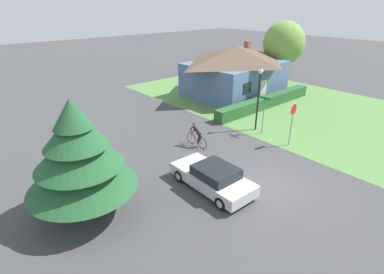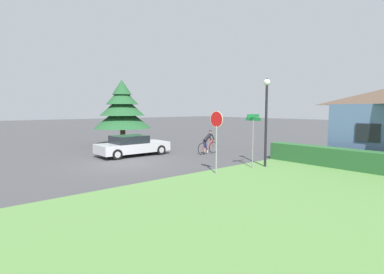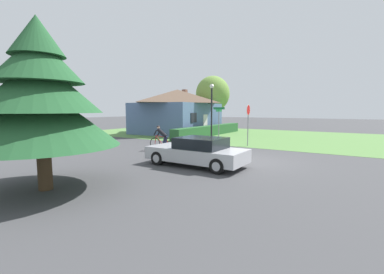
# 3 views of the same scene
# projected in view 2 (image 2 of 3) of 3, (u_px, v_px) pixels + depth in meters

# --- Properties ---
(ground_plane) EXTENTS (140.00, 140.00, 0.00)m
(ground_plane) POSITION_uv_depth(u_px,v_px,m) (125.00, 164.00, 15.95)
(ground_plane) COLOR #424244
(sedan_left_lane) EXTENTS (2.00, 4.44, 1.27)m
(sedan_left_lane) POSITION_uv_depth(u_px,v_px,m) (132.00, 146.00, 18.68)
(sedan_left_lane) COLOR #BCBCC1
(sedan_left_lane) RESTS_ON ground
(cyclist) EXTENTS (0.44, 1.80, 1.54)m
(cyclist) POSITION_uv_depth(u_px,v_px,m) (208.00, 143.00, 19.36)
(cyclist) COLOR black
(cyclist) RESTS_ON ground
(stop_sign) EXTENTS (0.73, 0.07, 2.82)m
(stop_sign) POSITION_uv_depth(u_px,v_px,m) (216.00, 130.00, 13.32)
(stop_sign) COLOR gray
(stop_sign) RESTS_ON ground
(street_lamp) EXTENTS (0.32, 0.32, 4.45)m
(street_lamp) POSITION_uv_depth(u_px,v_px,m) (266.00, 110.00, 14.85)
(street_lamp) COLOR black
(street_lamp) RESTS_ON ground
(street_name_sign) EXTENTS (0.90, 0.90, 2.66)m
(street_name_sign) POSITION_uv_depth(u_px,v_px,m) (253.00, 131.00, 14.66)
(street_name_sign) COLOR gray
(street_name_sign) RESTS_ON ground
(conifer_tall_near) EXTENTS (4.54, 4.54, 5.23)m
(conifer_tall_near) POSITION_uv_depth(u_px,v_px,m) (122.00, 110.00, 24.03)
(conifer_tall_near) COLOR #4C3823
(conifer_tall_near) RESTS_ON ground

